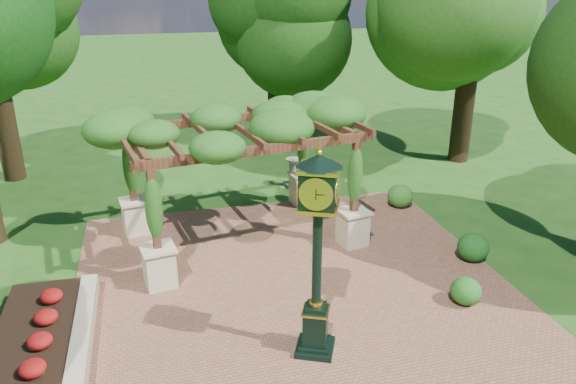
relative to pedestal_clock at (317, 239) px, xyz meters
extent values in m
plane|color=#1E4714|center=(0.20, 0.46, -2.45)|extent=(120.00, 120.00, 0.00)
cube|color=brown|center=(0.20, 1.46, -2.43)|extent=(10.00, 12.00, 0.04)
cube|color=#C6B793|center=(-4.40, 0.96, -2.25)|extent=(0.35, 5.00, 0.40)
cube|color=red|center=(-5.30, 0.96, -2.27)|extent=(1.50, 5.00, 0.36)
cube|color=black|center=(0.00, 0.00, -2.36)|extent=(0.95, 0.95, 0.11)
cube|color=black|center=(0.00, 0.00, -1.87)|extent=(0.59, 0.59, 0.81)
cube|color=gold|center=(0.00, 0.00, -1.52)|extent=(0.66, 0.66, 0.04)
cylinder|color=black|center=(0.00, 0.00, -0.35)|extent=(0.24, 0.24, 2.06)
cube|color=black|center=(0.00, 0.00, 0.99)|extent=(0.83, 0.83, 0.63)
cylinder|color=#F0E4CB|center=(-0.13, -0.29, 0.99)|extent=(0.50, 0.25, 0.54)
cone|color=black|center=(0.00, 0.00, 1.48)|extent=(1.07, 1.07, 0.22)
sphere|color=gold|center=(0.00, 0.00, 1.62)|extent=(0.13, 0.13, 0.13)
cube|color=beige|center=(-2.82, 3.23, -1.95)|extent=(0.78, 0.78, 0.93)
cube|color=#512D1B|center=(-2.82, 3.23, -0.47)|extent=(0.19, 0.19, 1.92)
cube|color=beige|center=(2.28, 4.13, -1.95)|extent=(0.78, 0.78, 0.93)
cube|color=#512D1B|center=(2.28, 4.13, -0.47)|extent=(0.19, 0.19, 1.92)
cube|color=beige|center=(-3.36, 6.29, -1.95)|extent=(0.78, 0.78, 0.93)
cube|color=#512D1B|center=(-3.36, 6.29, -0.47)|extent=(0.19, 0.19, 1.92)
cube|color=beige|center=(1.74, 7.19, -1.95)|extent=(0.78, 0.78, 0.93)
cube|color=#512D1B|center=(1.74, 7.19, -0.47)|extent=(0.19, 0.19, 1.92)
cube|color=#512D1B|center=(-0.27, 3.68, 0.57)|extent=(5.94, 1.19, 0.23)
cube|color=#512D1B|center=(-0.81, 6.74, 0.57)|extent=(5.94, 1.19, 0.23)
ellipsoid|color=#205017|center=(-0.54, 5.21, 0.85)|extent=(6.57, 4.72, 1.04)
cube|color=gray|center=(1.86, 8.86, -2.40)|extent=(0.63, 0.63, 0.10)
cylinder|color=gray|center=(1.86, 8.86, -1.96)|extent=(0.32, 0.32, 0.88)
cylinder|color=gray|center=(1.86, 8.86, -1.50)|extent=(0.59, 0.59, 0.05)
ellipsoid|color=#1E5819|center=(3.70, 0.78, -2.11)|extent=(0.75, 0.75, 0.61)
ellipsoid|color=#164A15|center=(4.93, 2.53, -2.05)|extent=(1.00, 1.00, 0.72)
ellipsoid|color=#2D651D|center=(4.61, 6.19, -2.06)|extent=(1.02, 1.02, 0.71)
cylinder|color=#302212|center=(-7.58, 11.98, -0.72)|extent=(0.74, 0.74, 3.47)
cylinder|color=#342214|center=(2.67, 14.92, -0.95)|extent=(0.73, 0.73, 3.00)
ellipsoid|color=#14360D|center=(2.67, 14.92, 2.91)|extent=(4.34, 4.34, 4.73)
cylinder|color=black|center=(8.84, 10.03, -0.59)|extent=(0.76, 0.76, 3.72)
camera|label=1|loc=(-2.71, -8.63, 4.50)|focal=35.00mm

